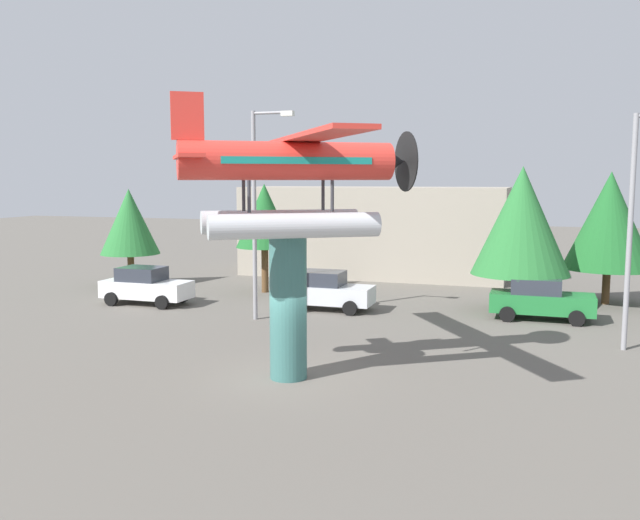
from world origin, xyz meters
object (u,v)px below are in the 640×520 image
at_px(streetlight_secondary, 637,215).
at_px(tree_west, 129,222).
at_px(car_near_white, 146,286).
at_px(tree_far_east, 609,221).
at_px(car_mid_silver, 325,291).
at_px(storefront_building, 375,231).
at_px(streetlight_primary, 258,201).
at_px(tree_east, 264,216).
at_px(tree_center_back, 521,221).
at_px(display_pedestal, 288,307).
at_px(floatplane_monument, 292,178).
at_px(car_far_green, 540,299).

relative_size(streetlight_secondary, tree_west, 1.51).
xyz_separation_m(car_near_white, tree_far_east, (20.66, 6.82, 3.07)).
xyz_separation_m(car_mid_silver, storefront_building, (-0.56, 11.67, 1.81)).
relative_size(car_mid_silver, streetlight_primary, 0.49).
xyz_separation_m(streetlight_primary, tree_east, (-2.45, 6.44, -0.99)).
bearing_deg(tree_center_back, tree_far_east, 41.04).
bearing_deg(tree_west, streetlight_primary, -30.43).
bearing_deg(tree_center_back, car_mid_silver, -165.61).
height_order(display_pedestal, tree_east, tree_east).
bearing_deg(car_near_white, streetlight_primary, -13.51).
bearing_deg(tree_far_east, streetlight_secondary, -89.67).
bearing_deg(storefront_building, floatplane_monument, -82.65).
relative_size(display_pedestal, tree_west, 0.80).
xyz_separation_m(display_pedestal, tree_west, (-14.44, 13.48, 1.42)).
xyz_separation_m(car_far_green, tree_west, (-21.52, 2.36, 2.67)).
height_order(tree_west, tree_east, tree_east).
relative_size(display_pedestal, car_near_white, 1.01).
height_order(floatplane_monument, car_far_green, floatplane_monument).
relative_size(floatplane_monument, streetlight_secondary, 1.15).
distance_m(display_pedestal, streetlight_secondary, 12.37).
relative_size(tree_east, tree_center_back, 0.88).
bearing_deg(tree_far_east, tree_east, -173.34).
distance_m(streetlight_secondary, storefront_building, 20.01).
height_order(display_pedestal, streetlight_primary, streetlight_primary).
bearing_deg(tree_east, streetlight_primary, -69.14).
bearing_deg(car_far_green, car_near_white, -173.17).
relative_size(car_mid_silver, tree_center_back, 0.65).
height_order(display_pedestal, tree_far_east, tree_far_east).
relative_size(tree_west, tree_center_back, 0.83).
height_order(car_far_green, streetlight_primary, streetlight_primary).
distance_m(car_mid_silver, tree_east, 6.47).
relative_size(floatplane_monument, car_mid_silver, 2.21).
bearing_deg(floatplane_monument, tree_far_east, 24.58).
bearing_deg(car_mid_silver, tree_west, 165.61).
distance_m(car_near_white, streetlight_secondary, 21.17).
distance_m(tree_west, tree_east, 7.86).
bearing_deg(tree_east, display_pedestal, -64.56).
height_order(streetlight_primary, streetlight_secondary, streetlight_primary).
height_order(tree_west, tree_far_east, tree_far_east).
distance_m(car_near_white, car_mid_silver, 8.59).
xyz_separation_m(display_pedestal, streetlight_primary, (-4.15, 7.43, 2.84)).
distance_m(streetlight_primary, storefront_building, 14.81).
bearing_deg(tree_center_back, streetlight_secondary, -55.80).
distance_m(car_mid_silver, streetlight_secondary, 13.30).
relative_size(streetlight_secondary, tree_east, 1.43).
xyz_separation_m(car_near_white, storefront_building, (7.92, 13.00, 1.81)).
relative_size(car_mid_silver, tree_east, 0.74).
relative_size(floatplane_monument, streetlight_primary, 1.08).
bearing_deg(floatplane_monument, car_mid_silver, 69.24).
bearing_deg(display_pedestal, car_far_green, 57.50).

